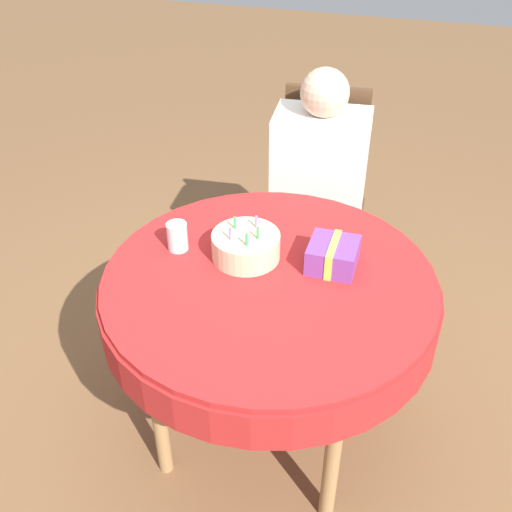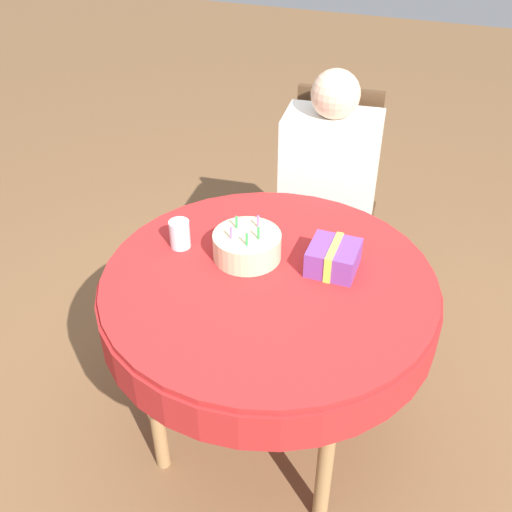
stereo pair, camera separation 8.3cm
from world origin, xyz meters
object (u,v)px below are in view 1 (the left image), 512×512
Objects in this scene: chair at (319,195)px; birthday_cake at (246,246)px; gift_box at (333,255)px; drinking_glass at (177,236)px; person at (319,174)px.

birthday_cake is (-0.08, -0.80, 0.25)m from chair.
gift_box is at bearing -81.27° from chair.
gift_box is (0.20, -0.77, 0.25)m from chair.
drinking_glass reaches higher than gift_box.
chair is 6.16× the size of gift_box.
person reaches higher than gift_box.
birthday_cake is at bearing -102.82° from person.
drinking_glass is 0.51m from gift_box.
chair is 0.83m from gift_box.
gift_box is (0.51, 0.05, -0.01)m from drinking_glass.
chair is at bearing 90.00° from person.
chair reaches higher than birthday_cake.
chair is 0.84m from birthday_cake.
chair reaches higher than gift_box.
person is at bearing 105.43° from gift_box.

